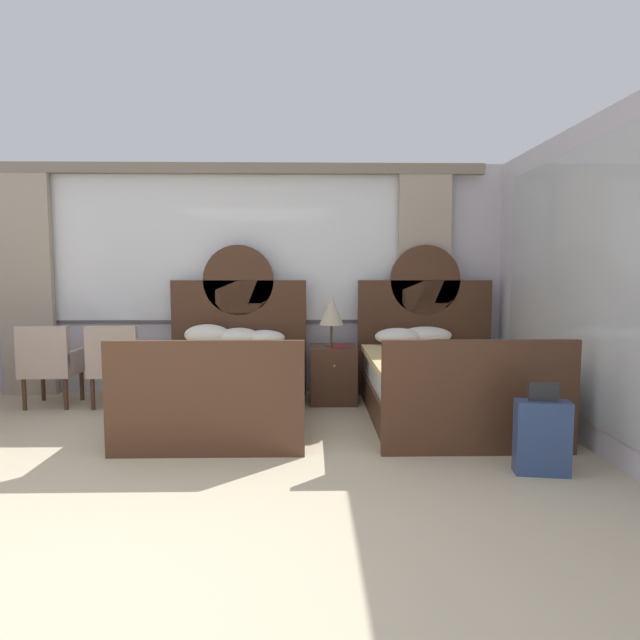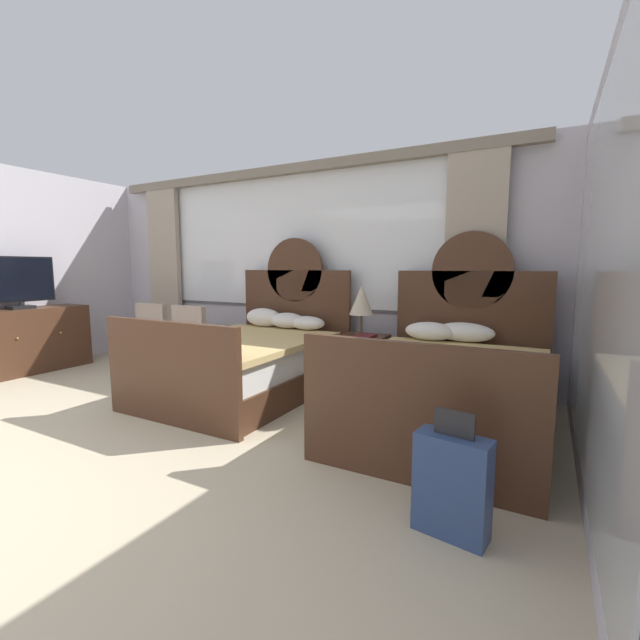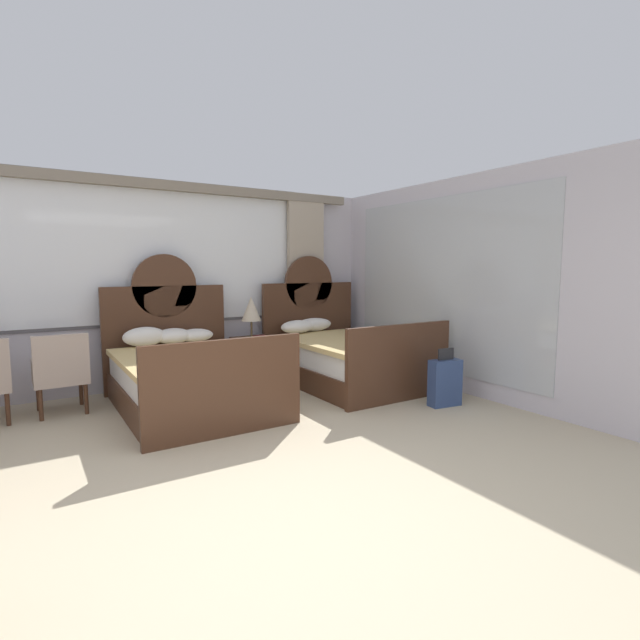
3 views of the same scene
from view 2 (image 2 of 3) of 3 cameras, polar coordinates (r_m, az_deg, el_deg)
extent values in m
cube|color=silver|center=(5.67, -3.52, 6.87)|extent=(6.50, 0.07, 2.70)
cube|color=#575459|center=(5.65, -3.79, 11.10)|extent=(4.34, 0.02, 1.88)
cube|color=white|center=(5.64, -3.82, 11.11)|extent=(4.26, 0.02, 1.80)
cube|color=tan|center=(7.07, -20.30, 6.09)|extent=(0.60, 0.08, 2.60)
cube|color=tan|center=(4.73, 20.16, 5.77)|extent=(0.60, 0.08, 2.60)
cube|color=gray|center=(5.69, -4.39, 19.74)|extent=(5.98, 0.10, 0.12)
cube|color=silver|center=(2.49, 35.15, 5.17)|extent=(0.07, 4.60, 2.70)
cube|color=#B2B7BC|center=(2.79, 33.57, 5.36)|extent=(0.01, 3.22, 2.27)
cube|color=#472B1C|center=(4.71, -10.08, -8.08)|extent=(1.47, 2.02, 0.30)
cube|color=white|center=(4.64, -10.15, -4.71)|extent=(1.41, 1.92, 0.27)
cube|color=tan|center=(4.55, -10.83, -2.87)|extent=(1.51, 1.82, 0.06)
cube|color=#472B1C|center=(5.44, -3.39, -0.31)|extent=(1.55, 0.06, 1.34)
cylinder|color=#472B1C|center=(5.39, -3.44, 6.79)|extent=(0.81, 0.06, 0.81)
cube|color=#472B1C|center=(3.90, -19.76, -6.89)|extent=(1.55, 0.06, 0.92)
ellipsoid|color=white|center=(5.41, -7.67, 0.36)|extent=(0.51, 0.27, 0.24)
ellipsoid|color=white|center=(5.23, -4.48, -0.06)|extent=(0.46, 0.32, 0.19)
ellipsoid|color=white|center=(5.09, -1.78, -0.40)|extent=(0.46, 0.29, 0.17)
cube|color=#472B1C|center=(3.81, 16.78, -11.96)|extent=(1.47, 2.02, 0.30)
cube|color=white|center=(3.73, 16.94, -7.84)|extent=(1.41, 1.92, 0.27)
cube|color=tan|center=(3.62, 16.77, -5.66)|extent=(1.51, 1.82, 0.06)
cube|color=#472B1C|center=(4.69, 19.60, -1.93)|extent=(1.55, 0.06, 1.34)
cylinder|color=#472B1C|center=(4.63, 19.95, 6.31)|extent=(0.81, 0.06, 0.81)
cube|color=#472B1C|center=(2.76, 12.51, -12.49)|extent=(1.55, 0.06, 0.92)
ellipsoid|color=white|center=(4.50, 14.70, -1.48)|extent=(0.51, 0.29, 0.19)
ellipsoid|color=white|center=(4.51, 18.98, -1.58)|extent=(0.60, 0.26, 0.20)
cube|color=#472B1C|center=(4.73, 5.71, -5.90)|extent=(0.50, 0.50, 0.63)
sphere|color=tan|center=(4.46, 4.42, -4.86)|extent=(0.02, 0.02, 0.02)
cylinder|color=brown|center=(4.69, 5.61, -1.98)|extent=(0.14, 0.14, 0.02)
cylinder|color=brown|center=(4.67, 5.62, -0.56)|extent=(0.03, 0.03, 0.21)
cone|color=beige|center=(4.64, 5.67, 2.75)|extent=(0.27, 0.27, 0.33)
cube|color=maroon|center=(4.54, 6.16, -2.21)|extent=(0.18, 0.26, 0.03)
cube|color=#472B1C|center=(6.64, -36.84, -2.55)|extent=(0.51, 1.91, 0.85)
sphere|color=tan|center=(6.63, -31.81, -1.46)|extent=(0.03, 0.03, 0.03)
sphere|color=tan|center=(6.39, -35.89, -2.03)|extent=(0.03, 0.03, 0.03)
cube|color=black|center=(6.65, -35.58, 1.41)|extent=(0.20, 0.28, 0.04)
cylinder|color=black|center=(6.65, -35.61, 1.80)|extent=(0.04, 0.04, 0.05)
cube|color=black|center=(6.63, -35.81, 4.52)|extent=(0.04, 0.87, 0.58)
cube|color=black|center=(6.61, -35.73, 4.52)|extent=(0.01, 0.83, 0.54)
cube|color=#B29E8E|center=(5.93, -15.83, -2.74)|extent=(0.53, 0.53, 0.10)
cube|color=#B29E8E|center=(5.73, -17.44, -0.37)|extent=(0.53, 0.09, 0.45)
cube|color=#B29E8E|center=(5.75, -14.18, -1.67)|extent=(0.07, 0.47, 0.16)
cube|color=#B29E8E|center=(6.07, -17.47, -1.33)|extent=(0.07, 0.47, 0.16)
cylinder|color=#472B1C|center=(5.98, -12.87, -4.68)|extent=(0.04, 0.04, 0.34)
cylinder|color=#472B1C|center=(6.26, -15.85, -4.25)|extent=(0.04, 0.04, 0.34)
cylinder|color=#472B1C|center=(5.67, -15.65, -5.42)|extent=(0.04, 0.04, 0.34)
cylinder|color=#472B1C|center=(5.97, -18.65, -4.92)|extent=(0.04, 0.04, 0.34)
cube|color=#B29E8E|center=(6.44, -20.37, -2.15)|extent=(0.54, 0.54, 0.10)
cube|color=#B29E8E|center=(6.25, -21.97, 0.05)|extent=(0.53, 0.10, 0.45)
cube|color=#B29E8E|center=(6.25, -18.97, -1.15)|extent=(0.07, 0.47, 0.16)
cube|color=#B29E8E|center=(6.59, -21.80, -0.86)|extent=(0.07, 0.47, 0.16)
cylinder|color=#472B1C|center=(6.47, -17.62, -3.95)|extent=(0.04, 0.04, 0.34)
cylinder|color=#472B1C|center=(6.77, -20.20, -3.57)|extent=(0.04, 0.04, 0.34)
cylinder|color=#472B1C|center=(6.18, -20.38, -4.58)|extent=(0.04, 0.04, 0.34)
cylinder|color=#472B1C|center=(6.49, -22.94, -4.15)|extent=(0.04, 0.04, 0.34)
cube|color=navy|center=(2.41, 17.50, -20.72)|extent=(0.39, 0.22, 0.53)
cube|color=#232326|center=(2.27, 17.82, -13.26)|extent=(0.21, 0.05, 0.13)
cylinder|color=black|center=(2.57, 13.83, -24.82)|extent=(0.05, 0.03, 0.05)
cylinder|color=black|center=(2.49, 20.86, -26.26)|extent=(0.05, 0.03, 0.05)
camera|label=1|loc=(2.59, -99.90, 0.50)|focal=30.08mm
camera|label=3|loc=(4.70, -81.86, 3.49)|focal=26.57mm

